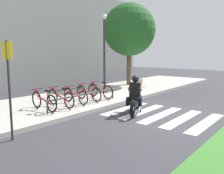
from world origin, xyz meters
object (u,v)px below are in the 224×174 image
Objects in this scene: street_lamp at (104,46)px; bicycle_3 at (88,93)px; bicycle_2 at (75,96)px; tree_near_rack at (129,30)px; bike_rack at (85,95)px; bicycle_0 at (44,101)px; street_sign at (8,73)px; bicycle_4 at (100,90)px; bicycle_1 at (61,98)px; motorcycle at (135,101)px; rider at (135,91)px.

bicycle_3 is at bearing -153.40° from street_lamp.
tree_near_rack is at bearing 15.06° from bicycle_2.
bicycle_0 is at bearing 160.37° from bike_rack.
bicycle_0 is at bearing 37.30° from street_sign.
bicycle_3 is at bearing 179.96° from bicycle_4.
bicycle_4 is at bearing 17.10° from street_sign.
street_lamp is (4.14, 1.30, 2.11)m from bicycle_1.
bicycle_1 is 0.32× the size of tree_near_rack.
street_lamp reaches higher than bicycle_4.
bicycle_1 is 0.96m from bike_rack.
bike_rack is at bearing -144.49° from bicycle_3.
bicycle_1 is at bearing -162.62° from street_lamp.
bike_rack is at bearing -160.38° from bicycle_4.
bicycle_3 is at bearing 0.01° from bicycle_0.
bicycle_1 is 1.55m from bicycle_3.
tree_near_rack is (7.85, 1.70, 3.21)m from bicycle_0.
bicycle_0 is 0.45× the size of bike_rack.
bicycle_0 is 0.78m from bicycle_1.
street_sign reaches higher than motorcycle.
bicycle_1 is (0.78, 0.00, -0.00)m from bicycle_0.
bicycle_2 is (0.78, 0.00, -0.02)m from bicycle_1.
tree_near_rack is (2.93, 0.40, 1.10)m from street_lamp.
bicycle_1 is 1.08× the size of bicycle_2.
street_lamp is (3.36, 1.85, 2.05)m from bike_rack.
bicycle_1 reaches higher than bicycle_2.
street_sign is at bearing -162.90° from bicycle_4.
bicycle_4 is (2.33, -0.00, 0.00)m from bicycle_1.
bicycle_1 is 1.06× the size of bicycle_3.
street_lamp reaches higher than bicycle_2.
bicycle_1 is 0.40× the size of street_lamp.
rider reaches higher than bicycle_3.
bicycle_4 is at bearing -0.04° from bicycle_3.
bicycle_0 reaches higher than bicycle_2.
street_lamp is at bearing 35.61° from bicycle_4.
street_sign reaches higher than bicycle_0.
street_lamp is at bearing 14.76° from bicycle_0.
motorcycle reaches higher than bicycle_4.
bicycle_3 is (2.33, 0.00, -0.01)m from bicycle_0.
bike_rack is at bearing -160.34° from tree_near_rack.
motorcycle is 1.18× the size of bicycle_0.
bicycle_3 is 0.38× the size of street_lamp.
bicycle_3 is at bearing 0.01° from bicycle_1.
tree_near_rack is at bearing 12.19° from bicycle_0.
bicycle_4 is (0.78, -0.00, 0.01)m from bicycle_3.
bicycle_4 is (0.76, 2.49, 0.04)m from motorcycle.
street_lamp is at bearing 21.06° from bicycle_2.
bike_rack is at bearing -90.04° from bicycle_2.
rider is 0.83× the size of bicycle_1.
street_sign is (-4.46, 0.88, 1.30)m from motorcycle.
motorcycle is at bearing -67.63° from bike_rack.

